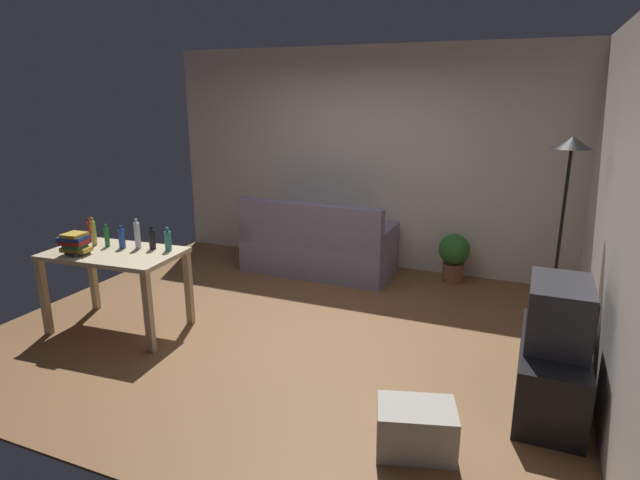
# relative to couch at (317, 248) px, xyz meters

# --- Properties ---
(ground_plane) EXTENTS (5.20, 4.40, 0.02)m
(ground_plane) POSITION_rel_couch_xyz_m (0.39, -1.59, -0.32)
(ground_plane) COLOR brown
(wall_rear) EXTENTS (5.20, 0.10, 2.70)m
(wall_rear) POSITION_rel_couch_xyz_m (0.39, 0.61, 1.04)
(wall_rear) COLOR silver
(wall_rear) RESTS_ON ground_plane
(wall_right) EXTENTS (0.10, 4.40, 2.70)m
(wall_right) POSITION_rel_couch_xyz_m (2.99, -1.59, 1.04)
(wall_right) COLOR beige
(wall_right) RESTS_ON ground_plane
(couch) EXTENTS (1.80, 0.84, 0.92)m
(couch) POSITION_rel_couch_xyz_m (0.00, 0.00, 0.00)
(couch) COLOR gray
(couch) RESTS_ON ground_plane
(tv_stand) EXTENTS (0.44, 1.10, 0.48)m
(tv_stand) POSITION_rel_couch_xyz_m (2.64, -1.99, -0.07)
(tv_stand) COLOR black
(tv_stand) RESTS_ON ground_plane
(tv) EXTENTS (0.41, 0.60, 0.44)m
(tv) POSITION_rel_couch_xyz_m (2.64, -1.99, 0.39)
(tv) COLOR #2D2D33
(tv) RESTS_ON tv_stand
(torchiere_lamp) EXTENTS (0.32, 0.32, 1.81)m
(torchiere_lamp) POSITION_rel_couch_xyz_m (2.64, -0.89, 1.11)
(torchiere_lamp) COLOR black
(torchiere_lamp) RESTS_ON ground_plane
(desk) EXTENTS (1.25, 0.78, 0.76)m
(desk) POSITION_rel_couch_xyz_m (-1.09, -2.20, 0.34)
(desk) COLOR #C6B28E
(desk) RESTS_ON ground_plane
(potted_plant) EXTENTS (0.36, 0.36, 0.57)m
(potted_plant) POSITION_rel_couch_xyz_m (1.60, 0.31, 0.02)
(potted_plant) COLOR brown
(potted_plant) RESTS_ON ground_plane
(storage_box) EXTENTS (0.56, 0.46, 0.30)m
(storage_box) POSITION_rel_couch_xyz_m (1.87, -2.86, -0.16)
(storage_box) COLOR #A8A399
(storage_box) RESTS_ON ground_plane
(bottle_red) EXTENTS (0.05, 0.05, 0.23)m
(bottle_red) POSITION_rel_couch_xyz_m (-1.54, -2.01, 0.55)
(bottle_red) COLOR #AD2323
(bottle_red) RESTS_ON desk
(bottle_squat) EXTENTS (0.05, 0.05, 0.27)m
(bottle_squat) POSITION_rel_couch_xyz_m (-1.40, -2.11, 0.57)
(bottle_squat) COLOR #BCB24C
(bottle_squat) RESTS_ON desk
(bottle_green) EXTENTS (0.04, 0.04, 0.22)m
(bottle_green) POSITION_rel_couch_xyz_m (-1.25, -2.09, 0.55)
(bottle_green) COLOR #1E722D
(bottle_green) RESTS_ON desk
(bottle_blue) EXTENTS (0.06, 0.06, 0.22)m
(bottle_blue) POSITION_rel_couch_xyz_m (-1.09, -2.08, 0.55)
(bottle_blue) COLOR #2347A3
(bottle_blue) RESTS_ON desk
(bottle_clear) EXTENTS (0.05, 0.05, 0.28)m
(bottle_clear) POSITION_rel_couch_xyz_m (-0.95, -2.03, 0.58)
(bottle_clear) COLOR silver
(bottle_clear) RESTS_ON desk
(bottle_dark) EXTENTS (0.06, 0.06, 0.22)m
(bottle_dark) POSITION_rel_couch_xyz_m (-0.80, -2.00, 0.55)
(bottle_dark) COLOR black
(bottle_dark) RESTS_ON desk
(bottle_tall) EXTENTS (0.06, 0.06, 0.22)m
(bottle_tall) POSITION_rel_couch_xyz_m (-0.64, -1.98, 0.55)
(bottle_tall) COLOR teal
(bottle_tall) RESTS_ON desk
(book_stack) EXTENTS (0.28, 0.22, 0.20)m
(book_stack) POSITION_rel_couch_xyz_m (-1.32, -2.40, 0.56)
(book_stack) COLOR #333338
(book_stack) RESTS_ON desk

